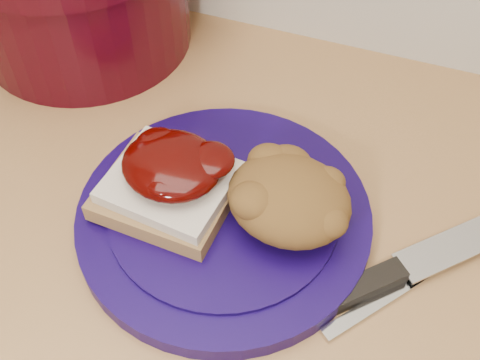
% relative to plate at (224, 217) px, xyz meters
% --- Properties ---
extents(plate, '(0.34, 0.34, 0.02)m').
position_rel_plate_xyz_m(plate, '(0.00, 0.00, 0.00)').
color(plate, '#11043D').
rests_on(plate, wood_countertop).
extents(sandwich, '(0.13, 0.12, 0.06)m').
position_rel_plate_xyz_m(sandwich, '(-0.05, -0.01, 0.04)').
color(sandwich, olive).
rests_on(sandwich, plate).
extents(stuffing_mound, '(0.14, 0.12, 0.06)m').
position_rel_plate_xyz_m(stuffing_mound, '(0.06, 0.01, 0.04)').
color(stuffing_mound, brown).
rests_on(stuffing_mound, plate).
extents(chef_knife, '(0.25, 0.25, 0.02)m').
position_rel_plate_xyz_m(chef_knife, '(0.17, -0.01, -0.00)').
color(chef_knife, black).
rests_on(chef_knife, wood_countertop).
extents(butter_knife, '(0.12, 0.15, 0.00)m').
position_rel_plate_xyz_m(butter_knife, '(0.18, -0.02, -0.01)').
color(butter_knife, silver).
rests_on(butter_knife, wood_countertop).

